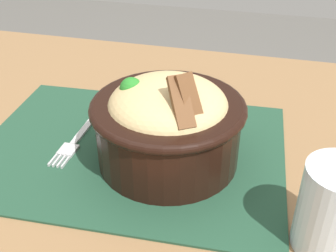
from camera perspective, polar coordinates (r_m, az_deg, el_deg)
table at (r=0.59m, az=-2.91°, el=-11.15°), size 1.25×0.78×0.73m
placemat at (r=0.57m, az=-5.04°, el=-3.16°), size 0.42×0.32×0.00m
bowl at (r=0.51m, az=-0.02°, el=0.62°), size 0.19×0.19×0.14m
fork at (r=0.59m, az=-12.41°, el=-1.95°), size 0.02×0.13×0.00m
drinking_glass at (r=0.45m, az=21.38°, el=-11.01°), size 0.07×0.07×0.09m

